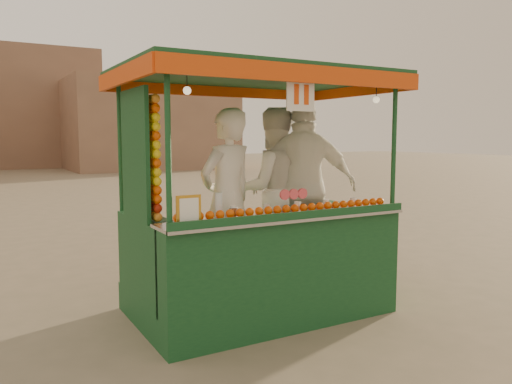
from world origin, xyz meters
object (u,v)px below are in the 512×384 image
juice_cart (256,238)px  vendor_right (305,187)px  vendor_left (227,199)px  vendor_middle (273,190)px

juice_cart → vendor_right: (0.72, 0.19, 0.46)m
juice_cart → vendor_left: juice_cart is taller
vendor_left → vendor_middle: bearing=-173.5°
vendor_right → vendor_middle: bearing=-23.0°
vendor_left → vendor_right: vendor_right is taller
vendor_left → vendor_right: 0.98m
vendor_left → vendor_right: bearing=165.4°
juice_cart → vendor_right: bearing=15.0°
juice_cart → vendor_middle: bearing=44.2°
juice_cart → vendor_right: 0.88m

